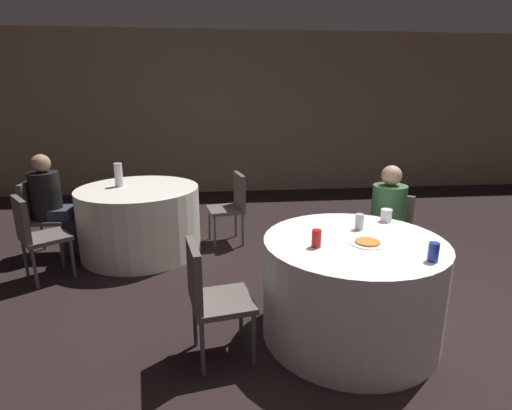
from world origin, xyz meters
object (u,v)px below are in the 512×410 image
at_px(soda_can_silver, 359,222).
at_px(pizza_plate_near, 368,242).
at_px(chair_far_west, 40,212).
at_px(chair_near_west, 209,291).
at_px(soda_can_red, 316,238).
at_px(chair_near_northeast, 389,230).
at_px(soda_can_blue, 433,252).
at_px(chair_far_southwest, 34,231).
at_px(table_near, 351,288).
at_px(person_black_shirt, 54,206).
at_px(bottle_far, 119,175).
at_px(chair_far_east, 232,202).
at_px(table_far, 140,220).
at_px(person_green_jacket, 385,230).

bearing_deg(soda_can_silver, pizza_plate_near, -98.73).
relative_size(chair_far_west, soda_can_silver, 6.95).
height_order(chair_near_west, soda_can_red, soda_can_red).
height_order(chair_near_northeast, soda_can_red, soda_can_red).
height_order(pizza_plate_near, soda_can_blue, soda_can_blue).
relative_size(chair_far_southwest, soda_can_silver, 6.95).
relative_size(table_near, chair_near_northeast, 1.54).
bearing_deg(person_black_shirt, chair_near_northeast, 74.52).
bearing_deg(pizza_plate_near, person_black_shirt, 145.89).
bearing_deg(chair_near_northeast, chair_near_west, 69.02).
height_order(table_near, soda_can_red, soda_can_red).
xyz_separation_m(table_near, bottle_far, (-2.05, 1.91, 0.51)).
bearing_deg(chair_far_east, table_far, 90.00).
bearing_deg(chair_far_southwest, chair_near_west, 13.93).
xyz_separation_m(person_green_jacket, soda_can_blue, (-0.19, -1.12, 0.25)).
distance_m(table_near, chair_near_west, 1.07).
height_order(chair_far_east, person_black_shirt, person_black_shirt).
xyz_separation_m(chair_near_northeast, soda_can_blue, (-0.29, -1.25, 0.31)).
bearing_deg(bottle_far, table_near, -42.97).
xyz_separation_m(chair_far_southwest, pizza_plate_near, (2.77, -1.26, 0.26)).
height_order(table_far, soda_can_silver, soda_can_silver).
height_order(chair_far_west, pizza_plate_near, chair_far_west).
bearing_deg(soda_can_silver, chair_far_west, 151.94).
relative_size(chair_near_northeast, chair_far_west, 1.00).
height_order(table_far, person_black_shirt, person_black_shirt).
bearing_deg(chair_far_east, chair_far_southwest, 102.68).
relative_size(person_green_jacket, person_black_shirt, 1.00).
bearing_deg(person_green_jacket, soda_can_blue, 118.01).
distance_m(chair_far_southwest, chair_far_east, 2.10).
height_order(chair_far_east, soda_can_blue, soda_can_blue).
height_order(chair_near_northeast, chair_near_west, same).
bearing_deg(soda_can_red, chair_far_southwest, 151.87).
relative_size(chair_far_east, pizza_plate_near, 3.31).
distance_m(table_far, chair_far_west, 1.08).
height_order(chair_far_southwest, person_black_shirt, person_black_shirt).
height_order(table_near, pizza_plate_near, pizza_plate_near).
relative_size(chair_near_northeast, soda_can_red, 6.95).
xyz_separation_m(chair_far_east, person_black_shirt, (-1.97, -0.19, 0.06)).
distance_m(soda_can_red, soda_can_silver, 0.53).
distance_m(table_near, table_far, 2.59).
bearing_deg(chair_near_northeast, soda_can_silver, 86.71).
distance_m(person_black_shirt, soda_can_blue, 3.85).
distance_m(chair_far_east, soda_can_red, 2.20).
bearing_deg(table_far, soda_can_blue, -45.42).
distance_m(person_green_jacket, soda_can_silver, 0.70).
xyz_separation_m(chair_near_west, chair_far_east, (0.26, 2.22, 0.00)).
height_order(table_far, bottle_far, bottle_far).
bearing_deg(chair_near_west, table_near, 90.00).
bearing_deg(person_green_jacket, person_black_shirt, 18.81).
distance_m(chair_far_east, person_green_jacket, 1.87).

